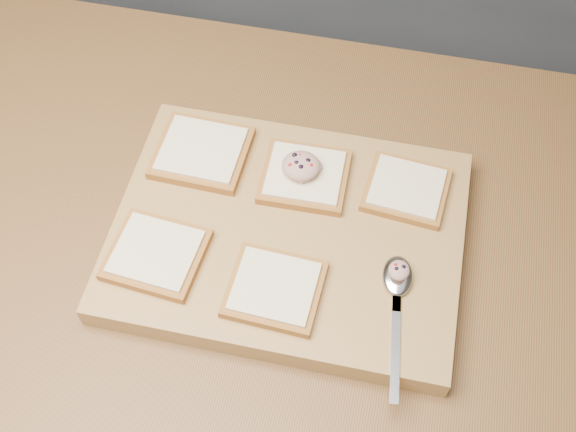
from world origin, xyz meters
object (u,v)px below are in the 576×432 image
cutting_board (288,235)px  tuna_salad_dollop (301,166)px  spoon (397,286)px  bread_far_center (305,176)px

cutting_board → tuna_salad_dollop: 0.10m
cutting_board → tuna_salad_dollop: size_ratio=8.75×
spoon → cutting_board: bearing=158.8°
tuna_salad_dollop → spoon: tuna_salad_dollop is taller
bread_far_center → spoon: bread_far_center is taller
tuna_salad_dollop → spoon: (0.16, -0.15, -0.02)m
cutting_board → spoon: bearing=-21.2°
tuna_salad_dollop → spoon: size_ratio=0.27×
bread_far_center → spoon: (0.15, -0.15, -0.00)m
bread_far_center → tuna_salad_dollop: bearing=172.7°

